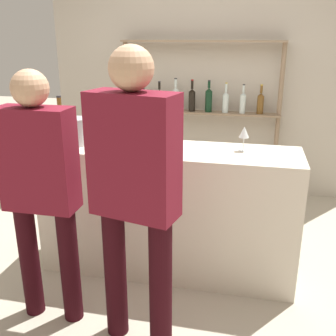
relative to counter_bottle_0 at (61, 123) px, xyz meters
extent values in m
plane|color=#B2A893|center=(0.86, -0.03, -1.14)|extent=(16.00, 16.00, 0.00)
cube|color=beige|center=(0.86, -0.03, -0.64)|extent=(1.93, 0.54, 1.00)
cube|color=#B2A899|center=(0.86, 1.84, 0.26)|extent=(3.53, 0.12, 2.80)
cylinder|color=#897056|center=(-0.01, 1.66, -0.27)|extent=(0.05, 0.05, 1.74)
cylinder|color=#897056|center=(1.72, 1.66, -0.27)|extent=(0.05, 0.05, 1.74)
cube|color=#897056|center=(0.86, 1.66, 0.58)|extent=(1.78, 0.18, 0.02)
cube|color=#897056|center=(0.86, 1.66, -0.19)|extent=(1.78, 0.18, 0.02)
cylinder|color=black|center=(0.19, 1.66, -0.09)|extent=(0.07, 0.07, 0.18)
cone|color=black|center=(0.19, 1.66, 0.02)|extent=(0.07, 0.07, 0.03)
cylinder|color=black|center=(0.19, 1.66, 0.08)|extent=(0.03, 0.03, 0.09)
cylinder|color=maroon|center=(0.19, 1.66, 0.13)|extent=(0.03, 0.03, 0.01)
cylinder|color=black|center=(0.38, 1.66, -0.08)|extent=(0.07, 0.07, 0.20)
cone|color=black|center=(0.38, 1.66, 0.04)|extent=(0.07, 0.07, 0.03)
cylinder|color=black|center=(0.38, 1.66, 0.10)|extent=(0.03, 0.03, 0.08)
cylinder|color=#232328|center=(0.38, 1.66, 0.14)|extent=(0.03, 0.03, 0.01)
cylinder|color=silver|center=(0.57, 1.66, -0.06)|extent=(0.08, 0.08, 0.23)
cone|color=silver|center=(0.57, 1.66, 0.07)|extent=(0.08, 0.08, 0.04)
cylinder|color=silver|center=(0.57, 1.66, 0.13)|extent=(0.03, 0.03, 0.09)
cylinder|color=#232328|center=(0.57, 1.66, 0.18)|extent=(0.03, 0.03, 0.01)
cylinder|color=black|center=(0.76, 1.66, -0.07)|extent=(0.07, 0.07, 0.22)
cone|color=black|center=(0.76, 1.66, 0.06)|extent=(0.07, 0.07, 0.03)
cylinder|color=black|center=(0.76, 1.66, 0.12)|extent=(0.03, 0.03, 0.09)
cylinder|color=maroon|center=(0.76, 1.66, 0.17)|extent=(0.03, 0.03, 0.01)
cylinder|color=black|center=(0.95, 1.66, -0.06)|extent=(0.08, 0.08, 0.23)
cone|color=black|center=(0.95, 1.66, 0.07)|extent=(0.08, 0.08, 0.04)
cylinder|color=black|center=(0.95, 1.66, 0.12)|extent=(0.03, 0.03, 0.08)
cylinder|color=#232328|center=(0.95, 1.66, 0.17)|extent=(0.03, 0.03, 0.01)
cylinder|color=silver|center=(1.14, 1.66, -0.08)|extent=(0.07, 0.07, 0.20)
cone|color=silver|center=(1.14, 1.66, 0.03)|extent=(0.07, 0.07, 0.03)
cylinder|color=silver|center=(1.14, 1.66, 0.10)|extent=(0.03, 0.03, 0.09)
cylinder|color=gold|center=(1.14, 1.66, 0.15)|extent=(0.03, 0.03, 0.01)
cylinder|color=silver|center=(1.33, 1.66, -0.08)|extent=(0.06, 0.06, 0.20)
cone|color=silver|center=(1.33, 1.66, 0.03)|extent=(0.06, 0.06, 0.03)
cylinder|color=silver|center=(1.33, 1.66, 0.09)|extent=(0.02, 0.02, 0.08)
cylinder|color=#232328|center=(1.33, 1.66, 0.13)|extent=(0.03, 0.03, 0.01)
cylinder|color=brown|center=(1.52, 1.66, -0.08)|extent=(0.07, 0.07, 0.19)
cone|color=brown|center=(1.52, 1.66, 0.03)|extent=(0.07, 0.07, 0.03)
cylinder|color=brown|center=(1.52, 1.66, 0.09)|extent=(0.03, 0.03, 0.08)
cylinder|color=gold|center=(1.52, 1.66, 0.14)|extent=(0.03, 0.03, 0.01)
cylinder|color=brown|center=(0.00, 0.00, -0.03)|extent=(0.09, 0.09, 0.23)
cone|color=brown|center=(0.00, 0.00, 0.11)|extent=(0.09, 0.09, 0.04)
cylinder|color=brown|center=(0.00, 0.00, 0.16)|extent=(0.03, 0.03, 0.07)
cylinder|color=#232328|center=(0.00, 0.00, 0.21)|extent=(0.04, 0.04, 0.01)
cylinder|color=black|center=(0.77, -0.04, -0.02)|extent=(0.09, 0.09, 0.24)
cone|color=black|center=(0.77, -0.04, 0.12)|extent=(0.09, 0.09, 0.04)
cylinder|color=black|center=(0.77, -0.04, 0.18)|extent=(0.03, 0.03, 0.09)
cylinder|color=#232328|center=(0.77, -0.04, 0.23)|extent=(0.04, 0.04, 0.01)
cylinder|color=black|center=(0.28, 0.12, -0.04)|extent=(0.09, 0.09, 0.21)
cone|color=black|center=(0.28, 0.12, 0.09)|extent=(0.09, 0.09, 0.04)
cylinder|color=black|center=(0.28, 0.12, 0.15)|extent=(0.03, 0.03, 0.09)
cylinder|color=maroon|center=(0.28, 0.12, 0.21)|extent=(0.04, 0.04, 0.01)
cylinder|color=silver|center=(1.40, 0.03, -0.14)|extent=(0.06, 0.06, 0.00)
cylinder|color=silver|center=(1.40, 0.03, -0.09)|extent=(0.01, 0.01, 0.09)
cone|color=silver|center=(1.40, 0.03, -0.01)|extent=(0.07, 0.07, 0.08)
cylinder|color=#B2B2B7|center=(0.14, -0.07, -0.05)|extent=(0.19, 0.19, 0.20)
cylinder|color=#B2B2B7|center=(0.14, -0.07, 0.06)|extent=(0.20, 0.20, 0.01)
cylinder|color=silver|center=(0.39, -0.16, -0.08)|extent=(0.13, 0.13, 0.13)
sphere|color=tan|center=(0.36, -0.20, -0.11)|extent=(0.02, 0.02, 0.02)
sphere|color=tan|center=(0.38, -0.17, -0.10)|extent=(0.02, 0.02, 0.02)
sphere|color=tan|center=(0.44, -0.20, -0.09)|extent=(0.02, 0.02, 0.02)
sphere|color=tan|center=(0.38, -0.20, -0.13)|extent=(0.02, 0.02, 0.02)
sphere|color=tan|center=(0.44, -0.14, -0.12)|extent=(0.02, 0.02, 0.02)
cylinder|color=black|center=(0.37, -0.75, -0.75)|extent=(0.12, 0.12, 0.78)
cylinder|color=black|center=(0.09, -0.75, -0.75)|extent=(0.12, 0.12, 0.78)
cube|color=maroon|center=(0.23, -0.75, -0.05)|extent=(0.44, 0.20, 0.62)
sphere|color=tan|center=(0.23, -0.75, 0.37)|extent=(0.21, 0.21, 0.21)
cylinder|color=black|center=(1.00, -0.88, -0.72)|extent=(0.13, 0.13, 0.85)
cylinder|color=black|center=(0.70, -0.81, -0.72)|extent=(0.13, 0.13, 0.85)
cube|color=maroon|center=(0.85, -0.85, 0.04)|extent=(0.51, 0.31, 0.67)
sphere|color=tan|center=(0.85, -0.85, 0.49)|extent=(0.23, 0.23, 0.23)
camera|label=1|loc=(1.45, -2.74, 0.65)|focal=42.00mm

